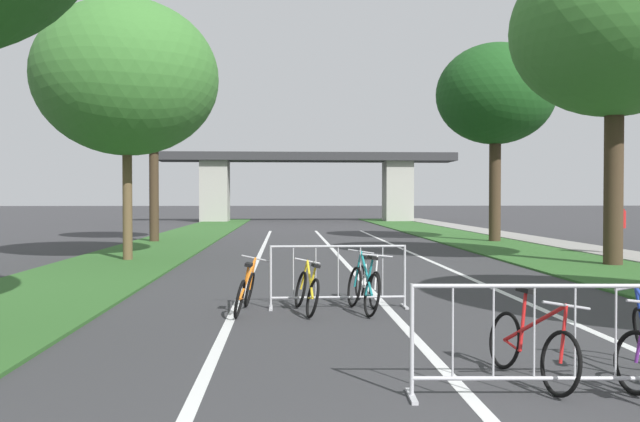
# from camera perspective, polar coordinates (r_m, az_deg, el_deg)

# --- Properties ---
(grass_verge_left) EXTENTS (3.48, 58.48, 0.05)m
(grass_verge_left) POSITION_cam_1_polar(r_m,az_deg,el_deg) (26.57, -13.12, -2.78)
(grass_verge_left) COLOR #2D5B26
(grass_verge_left) RESTS_ON ground
(grass_verge_right) EXTENTS (3.48, 58.48, 0.05)m
(grass_verge_right) POSITION_cam_1_polar(r_m,az_deg,el_deg) (27.36, 13.98, -2.67)
(grass_verge_right) COLOR #2D5B26
(grass_verge_right) RESTS_ON ground
(sidewalk_path_right) EXTENTS (1.84, 58.48, 0.08)m
(sidewalk_path_right) POSITION_cam_1_polar(r_m,az_deg,el_deg) (28.25, 19.15, -2.55)
(sidewalk_path_right) COLOR gray
(sidewalk_path_right) RESTS_ON ground
(lane_stripe_center) EXTENTS (0.14, 33.83, 0.01)m
(lane_stripe_center) POSITION_cam_1_polar(r_m,az_deg,el_deg) (19.25, 1.98, -4.30)
(lane_stripe_center) COLOR silver
(lane_stripe_center) RESTS_ON ground
(lane_stripe_right_lane) EXTENTS (0.14, 33.83, 0.01)m
(lane_stripe_right_lane) POSITION_cam_1_polar(r_m,az_deg,el_deg) (19.63, 9.35, -4.21)
(lane_stripe_right_lane) COLOR silver
(lane_stripe_right_lane) RESTS_ON ground
(lane_stripe_left_lane) EXTENTS (0.14, 33.83, 0.01)m
(lane_stripe_left_lane) POSITION_cam_1_polar(r_m,az_deg,el_deg) (19.20, -5.55, -4.32)
(lane_stripe_left_lane) COLOR silver
(lane_stripe_left_lane) RESTS_ON ground
(overpass_bridge) EXTENTS (23.02, 3.38, 5.33)m
(overpass_bridge) POSITION_cam_1_polar(r_m,az_deg,el_deg) (50.57, -1.16, 3.26)
(overpass_bridge) COLOR #2D2D30
(overpass_bridge) RESTS_ON ground
(tree_left_maple_mid) EXTENTS (5.26, 5.26, 7.54)m
(tree_left_maple_mid) POSITION_cam_1_polar(r_m,az_deg,el_deg) (19.84, -16.66, 11.15)
(tree_left_maple_mid) COLOR brown
(tree_left_maple_mid) RESTS_ON ground
(tree_left_oak_near) EXTENTS (4.15, 4.15, 7.73)m
(tree_left_oak_near) POSITION_cam_1_polar(r_m,az_deg,el_deg) (27.89, -14.45, 9.56)
(tree_left_oak_near) COLOR #3D2D1E
(tree_left_oak_near) RESTS_ON ground
(tree_right_pine_far) EXTENTS (5.50, 5.50, 8.70)m
(tree_right_pine_far) POSITION_cam_1_polar(r_m,az_deg,el_deg) (19.60, 24.54, 14.31)
(tree_right_pine_far) COLOR #3D2D1E
(tree_right_pine_far) RESTS_ON ground
(tree_right_pine_near) EXTENTS (4.89, 4.89, 8.22)m
(tree_right_pine_near) POSITION_cam_1_polar(r_m,az_deg,el_deg) (28.15, 15.19, 9.84)
(tree_right_pine_near) COLOR #3D2D1E
(tree_right_pine_near) RESTS_ON ground
(crowd_barrier_nearest) EXTENTS (2.32, 0.56, 1.05)m
(crowd_barrier_nearest) POSITION_cam_1_polar(r_m,az_deg,el_deg) (6.35, 18.34, -10.86)
(crowd_barrier_nearest) COLOR #ADADB2
(crowd_barrier_nearest) RESTS_ON ground
(crowd_barrier_second) EXTENTS (2.31, 0.47, 1.05)m
(crowd_barrier_second) POSITION_cam_1_polar(r_m,az_deg,el_deg) (10.82, 1.61, -5.83)
(crowd_barrier_second) COLOR #ADADB2
(crowd_barrier_second) RESTS_ON ground
(bicycle_teal_0) EXTENTS (0.47, 1.66, 0.99)m
(bicycle_teal_0) POSITION_cam_1_polar(r_m,az_deg,el_deg) (10.50, 3.82, -6.80)
(bicycle_teal_0) COLOR black
(bicycle_teal_0) RESTS_ON ground
(bicycle_yellow_1) EXTENTS (0.47, 1.60, 0.84)m
(bicycle_yellow_1) POSITION_cam_1_polar(r_m,az_deg,el_deg) (10.41, -1.16, -7.09)
(bicycle_yellow_1) COLOR black
(bicycle_yellow_1) RESTS_ON ground
(bicycle_red_3) EXTENTS (0.63, 1.63, 0.91)m
(bicycle_red_3) POSITION_cam_1_polar(r_m,az_deg,el_deg) (6.93, 18.08, -11.23)
(bicycle_red_3) COLOR black
(bicycle_red_3) RESTS_ON ground
(bicycle_white_4) EXTENTS (0.53, 1.61, 0.92)m
(bicycle_white_4) POSITION_cam_1_polar(r_m,az_deg,el_deg) (11.30, 4.19, -6.35)
(bicycle_white_4) COLOR black
(bicycle_white_4) RESTS_ON ground
(bicycle_orange_6) EXTENTS (0.54, 1.65, 0.89)m
(bicycle_orange_6) POSITION_cam_1_polar(r_m,az_deg,el_deg) (10.47, -6.60, -7.05)
(bicycle_orange_6) COLOR black
(bicycle_orange_6) RESTS_ON ground
(pedestrian_pushing_bike) EXTENTS (0.62, 0.38, 1.76)m
(pedestrian_pushing_bike) POSITION_cam_1_polar(r_m,az_deg,el_deg) (22.67, 24.58, -0.89)
(pedestrian_pushing_bike) COLOR #994C8C
(pedestrian_pushing_bike) RESTS_ON ground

